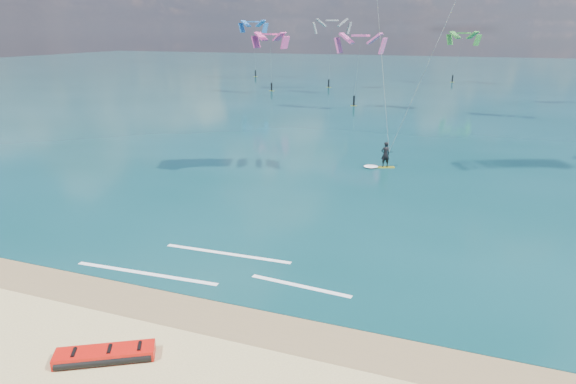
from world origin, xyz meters
name	(u,v)px	position (x,y,z in m)	size (l,w,h in m)	color
ground	(365,133)	(0.00, 40.00, 0.00)	(320.00, 320.00, 0.00)	tan
wet_sand_strip	(156,304)	(0.00, 3.00, 0.00)	(320.00, 2.40, 0.01)	olive
sea	(430,79)	(0.00, 104.00, 0.02)	(320.00, 200.00, 0.04)	#093336
packed_kite_left	(106,359)	(0.50, -0.55, 0.00)	(3.34, 1.16, 0.42)	red
kitesurfer_main	(407,26)	(5.90, 24.05, 10.41)	(10.16, 8.04, 19.83)	#D0D719
shoreline_foam	(213,269)	(0.63, 6.44, 0.05)	(12.39, 3.64, 0.01)	white
distant_kites	(402,60)	(-1.53, 72.67, 5.49)	(72.43, 42.79, 13.50)	#D34C96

